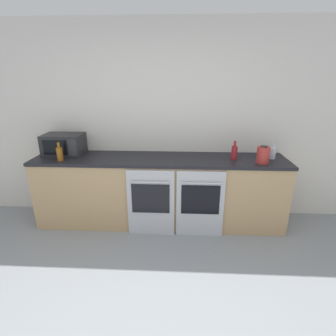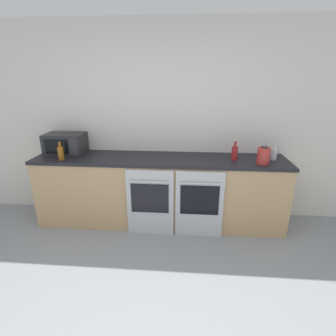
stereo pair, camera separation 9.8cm
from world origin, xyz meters
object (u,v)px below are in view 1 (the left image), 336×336
oven_left (151,203)px  oven_right (200,204)px  microwave (64,144)px  bottle_amber (60,154)px  bottle_red (234,152)px  bottle_clear (273,153)px  kettle (263,155)px

oven_left → oven_right: bearing=0.0°
microwave → bottle_amber: size_ratio=2.22×
bottle_red → bottle_clear: bearing=5.9°
kettle → oven_right: bearing=-166.1°
bottle_amber → bottle_clear: bearing=4.5°
oven_right → microwave: bearing=166.9°
bottle_clear → kettle: size_ratio=0.96×
oven_left → microwave: bearing=160.7°
oven_right → bottle_clear: size_ratio=4.28×
oven_left → bottle_amber: (-1.13, 0.14, 0.57)m
oven_right → kettle: 0.96m
oven_left → bottle_clear: (1.52, 0.35, 0.56)m
bottle_red → kettle: bottle_red is taller
bottle_red → kettle: bearing=-20.7°
bottle_amber → bottle_red: bearing=4.2°
bottle_amber → kettle: bearing=0.9°
bottle_amber → kettle: 2.48m
oven_left → microwave: microwave is taller
oven_right → bottle_amber: (-1.74, 0.14, 0.57)m
bottle_red → kettle: (0.32, -0.12, 0.01)m
oven_left → kettle: (1.34, 0.18, 0.58)m
bottle_clear → kettle: kettle is taller
bottle_red → kettle: 0.34m
kettle → microwave: bearing=174.7°
oven_left → kettle: 1.48m
microwave → bottle_red: (2.22, -0.11, -0.04)m
bottle_clear → oven_right: bearing=-158.8°
microwave → oven_right: bearing=-13.1°
bottle_clear → kettle: 0.24m
oven_right → bottle_amber: bearing=175.3°
oven_left → bottle_clear: 1.66m
oven_right → bottle_clear: bearing=21.2°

